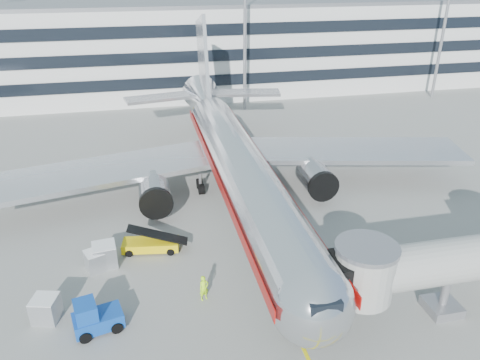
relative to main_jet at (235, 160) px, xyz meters
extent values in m
plane|color=gray|center=(0.00, -11.72, -4.23)|extent=(180.00, 180.00, 0.00)
cube|color=yellow|center=(0.00, -1.72, -4.23)|extent=(0.25, 70.00, 0.01)
cylinder|color=silver|center=(0.00, -3.72, -0.03)|extent=(5.00, 36.00, 5.00)
sphere|color=silver|center=(0.00, -21.72, -0.03)|extent=(5.00, 5.00, 5.00)
cone|color=silver|center=(0.00, 19.28, 0.57)|extent=(5.00, 10.00, 5.00)
cube|color=black|center=(0.00, -23.22, 1.09)|extent=(1.80, 1.20, 0.90)
cube|color=#B7B7BC|center=(13.00, 1.78, -0.83)|extent=(24.95, 12.07, 0.50)
cube|color=#B7B7BC|center=(-13.00, 1.78, -0.83)|extent=(24.95, 12.07, 0.50)
cylinder|color=#99999E|center=(8.00, -1.72, -2.03)|extent=(3.00, 4.20, 3.00)
cylinder|color=#99999E|center=(-8.00, -1.72, -2.03)|extent=(3.00, 4.20, 3.00)
cylinder|color=black|center=(8.00, -3.72, -2.03)|extent=(3.10, 0.50, 3.10)
cylinder|color=black|center=(-8.00, -3.72, -2.03)|extent=(3.10, 0.50, 3.10)
cube|color=#B7B7BC|center=(0.00, 19.78, 4.97)|extent=(0.45, 9.39, 13.72)
cube|color=#B7B7BC|center=(5.50, 20.28, 1.17)|extent=(10.41, 4.94, 0.35)
cube|color=#B7B7BC|center=(-5.50, 20.28, 1.17)|extent=(10.41, 4.94, 0.35)
cylinder|color=gray|center=(0.00, -19.72, -3.33)|extent=(0.24, 0.24, 1.80)
cylinder|color=black|center=(0.00, -19.72, -3.78)|extent=(0.35, 0.90, 0.90)
cylinder|color=gray|center=(3.20, 2.28, -3.23)|extent=(0.30, 0.30, 2.00)
cylinder|color=gray|center=(-3.20, 2.28, -3.23)|extent=(0.30, 0.30, 2.00)
cube|color=#B0100C|center=(2.52, -3.72, 0.27)|extent=(0.06, 38.00, 0.90)
cube|color=#B0100C|center=(-2.52, -3.72, 0.27)|extent=(0.06, 38.00, 0.90)
cylinder|color=#A8A8A3|center=(10.50, -19.72, -0.03)|extent=(13.00, 3.00, 3.00)
cylinder|color=#A8A8A3|center=(4.20, -19.72, -0.03)|extent=(3.80, 3.80, 3.40)
cylinder|color=gray|center=(4.20, -19.72, 1.87)|extent=(4.00, 4.00, 0.30)
cube|color=black|center=(2.90, -19.72, -0.03)|extent=(1.40, 2.60, 2.60)
cylinder|color=gray|center=(10.50, -19.72, -2.63)|extent=(0.56, 0.56, 3.20)
cube|color=gray|center=(10.50, -19.72, -3.88)|extent=(2.20, 2.20, 0.70)
cylinder|color=black|center=(9.60, -19.72, -3.88)|extent=(0.35, 0.70, 0.70)
cylinder|color=black|center=(11.40, -19.72, -3.88)|extent=(0.35, 0.70, 0.70)
cube|color=silver|center=(0.00, 46.28, 3.27)|extent=(150.00, 24.00, 15.00)
cube|color=black|center=(0.00, 34.18, -0.23)|extent=(150.00, 0.30, 1.80)
cube|color=black|center=(0.00, 34.18, 3.77)|extent=(150.00, 0.30, 1.80)
cube|color=black|center=(0.00, 34.18, 7.77)|extent=(150.00, 0.30, 1.80)
cube|color=gray|center=(0.00, 46.28, 11.07)|extent=(150.00, 24.00, 0.60)
cylinder|color=gray|center=(8.00, 30.28, 8.27)|extent=(0.50, 0.50, 25.00)
cylinder|color=gray|center=(42.00, 30.28, 8.27)|extent=(0.50, 0.50, 25.00)
cube|color=yellow|center=(-8.81, -7.87, -3.66)|extent=(4.83, 2.38, 0.74)
cube|color=black|center=(-8.81, -7.87, -2.71)|extent=(4.98, 1.90, 1.61)
cylinder|color=black|center=(-10.35, -6.88, -3.92)|extent=(0.67, 0.39, 0.63)
cylinder|color=black|center=(-10.58, -8.33, -3.92)|extent=(0.67, 0.39, 0.63)
cylinder|color=black|center=(-7.03, -7.40, -3.92)|extent=(0.67, 0.39, 0.63)
cylinder|color=black|center=(-7.26, -8.86, -3.92)|extent=(0.67, 0.39, 0.63)
cube|color=#0E41A0|center=(-12.59, -16.40, -3.51)|extent=(3.45, 2.45, 1.00)
cube|color=#0E41A0|center=(-13.24, -16.56, -2.51)|extent=(1.69, 1.93, 1.23)
cube|color=black|center=(-13.24, -16.56, -2.12)|extent=(1.53, 1.69, 0.11)
cylinder|color=black|center=(-13.76, -15.82, -3.85)|extent=(0.84, 0.51, 0.78)
cylinder|color=black|center=(-13.37, -17.45, -3.85)|extent=(0.84, 0.51, 0.78)
cylinder|color=black|center=(-11.81, -15.36, -3.85)|extent=(0.84, 0.51, 0.78)
cylinder|color=black|center=(-11.42, -16.99, -3.85)|extent=(0.84, 0.51, 0.78)
cube|color=#A8ABAF|center=(-13.08, -9.55, -3.46)|extent=(1.96, 1.96, 1.56)
cube|color=white|center=(-13.08, -9.55, -2.66)|extent=(1.96, 1.96, 0.06)
cube|color=#A8ABAF|center=(-12.42, -9.16, -3.32)|extent=(1.97, 1.97, 1.84)
cube|color=white|center=(-12.42, -9.16, -2.38)|extent=(1.97, 1.97, 0.07)
cube|color=#A8ABAF|center=(-16.06, -14.68, -3.39)|extent=(2.00, 2.00, 1.69)
cube|color=white|center=(-16.06, -14.68, -2.53)|extent=(2.00, 2.00, 0.06)
imported|color=#B7FF1A|center=(-5.38, -14.95, -3.26)|extent=(0.84, 0.70, 1.96)
camera|label=1|loc=(-8.62, -41.55, 17.90)|focal=35.00mm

